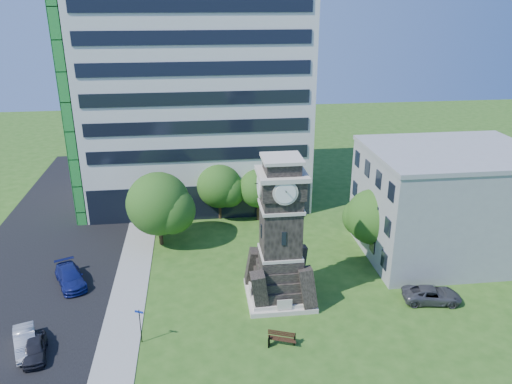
{
  "coord_description": "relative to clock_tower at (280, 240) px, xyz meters",
  "views": [
    {
      "loc": [
        -3.29,
        -32.96,
        23.34
      ],
      "look_at": [
        1.66,
        6.91,
        7.57
      ],
      "focal_mm": 35.0,
      "sensor_mm": 36.0,
      "label": 1
    }
  ],
  "objects": [
    {
      "name": "park_bench",
      "position": [
        -0.83,
        -5.99,
        -4.74
      ],
      "size": [
        1.99,
        0.53,
        1.03
      ],
      "rotation": [
        0.0,
        0.0,
        -0.36
      ],
      "color": "black",
      "rests_on": "ground"
    },
    {
      "name": "street_sign",
      "position": [
        -10.84,
        -4.5,
        -3.56
      ],
      "size": [
        0.66,
        0.07,
        2.75
      ],
      "rotation": [
        0.0,
        0.0,
        -0.42
      ],
      "color": "black",
      "rests_on": "ground"
    },
    {
      "name": "ground",
      "position": [
        -3.0,
        -2.0,
        -5.28
      ],
      "size": [
        160.0,
        160.0,
        0.0
      ],
      "primitive_type": "plane",
      "color": "#295217",
      "rests_on": "ground"
    },
    {
      "name": "sidewalk",
      "position": [
        -12.5,
        3.0,
        -5.25
      ],
      "size": [
        3.0,
        70.0,
        0.06
      ],
      "primitive_type": "cube",
      "color": "gray",
      "rests_on": "ground"
    },
    {
      "name": "tree_nc",
      "position": [
        -3.92,
        16.51,
        -1.51
      ],
      "size": [
        5.41,
        4.92,
        6.39
      ],
      "rotation": [
        0.0,
        0.0,
        -0.19
      ],
      "color": "#332114",
      "rests_on": "ground"
    },
    {
      "name": "car_east_lot",
      "position": [
        12.27,
        -2.16,
        -4.63
      ],
      "size": [
        4.98,
        2.86,
        1.31
      ],
      "primitive_type": "imported",
      "rotation": [
        0.0,
        0.0,
        1.42
      ],
      "color": "#444549",
      "rests_on": "ground"
    },
    {
      "name": "office_low",
      "position": [
        16.97,
        6.0,
        -0.07
      ],
      "size": [
        15.2,
        12.2,
        10.4
      ],
      "color": "#949799",
      "rests_on": "ground"
    },
    {
      "name": "tree_ne",
      "position": [
        0.29,
        15.59,
        -1.66
      ],
      "size": [
        4.65,
        4.23,
        5.89
      ],
      "rotation": [
        0.0,
        0.0,
        0.22
      ],
      "color": "#332114",
      "rests_on": "ground"
    },
    {
      "name": "clock_tower",
      "position": [
        0.0,
        0.0,
        0.0
      ],
      "size": [
        5.4,
        5.4,
        12.22
      ],
      "color": "beige",
      "rests_on": "ground"
    },
    {
      "name": "street",
      "position": [
        -21.0,
        3.0,
        -5.27
      ],
      "size": [
        14.0,
        80.0,
        0.02
      ],
      "primitive_type": "cube",
      "color": "black",
      "rests_on": "ground"
    },
    {
      "name": "car_street_north",
      "position": [
        -17.66,
        4.22,
        -4.56
      ],
      "size": [
        3.81,
        5.34,
        1.44
      ],
      "primitive_type": "imported",
      "rotation": [
        0.0,
        0.0,
        0.41
      ],
      "color": "navy",
      "rests_on": "ground"
    },
    {
      "name": "tree_east",
      "position": [
        9.97,
        5.95,
        -1.31
      ],
      "size": [
        5.79,
        5.26,
        6.77
      ],
      "rotation": [
        0.0,
        0.0,
        -0.03
      ],
      "color": "#332114",
      "rests_on": "ground"
    },
    {
      "name": "car_street_mid",
      "position": [
        -18.92,
        -4.27,
        -4.62
      ],
      "size": [
        2.68,
        4.26,
        1.33
      ],
      "primitive_type": "imported",
      "rotation": [
        0.0,
        0.0,
        0.34
      ],
      "color": "#9C9EA4",
      "rests_on": "ground"
    },
    {
      "name": "tree_nw",
      "position": [
        -10.14,
        10.9,
        -1.02
      ],
      "size": [
        6.89,
        6.26,
        7.57
      ],
      "rotation": [
        0.0,
        0.0,
        0.39
      ],
      "color": "#332114",
      "rests_on": "ground"
    },
    {
      "name": "car_street_south",
      "position": [
        -18.05,
        -5.12,
        -4.65
      ],
      "size": [
        2.16,
        3.89,
        1.25
      ],
      "primitive_type": "imported",
      "rotation": [
        0.0,
        0.0,
        0.19
      ],
      "color": "black",
      "rests_on": "ground"
    },
    {
      "name": "office_tall",
      "position": [
        -6.2,
        23.84,
        8.94
      ],
      "size": [
        26.2,
        15.11,
        28.6
      ],
      "color": "silver",
      "rests_on": "ground"
    }
  ]
}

